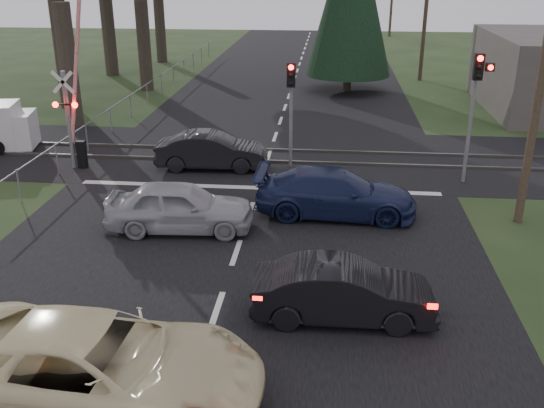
# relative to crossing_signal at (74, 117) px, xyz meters

# --- Properties ---
(ground) EXTENTS (120.00, 120.00, 0.00)m
(ground) POSITION_rel_crossing_signal_xyz_m (7.27, -9.79, -2.06)
(ground) COLOR #233618
(ground) RESTS_ON ground
(road) EXTENTS (14.00, 100.00, 0.01)m
(road) POSITION_rel_crossing_signal_xyz_m (7.27, 0.21, -2.05)
(road) COLOR black
(road) RESTS_ON ground
(rail_corridor) EXTENTS (120.00, 8.00, 0.01)m
(rail_corridor) POSITION_rel_crossing_signal_xyz_m (7.27, 2.21, -2.05)
(rail_corridor) COLOR black
(rail_corridor) RESTS_ON ground
(stop_line) EXTENTS (13.00, 0.35, 0.00)m
(stop_line) POSITION_rel_crossing_signal_xyz_m (7.27, -1.59, -2.05)
(stop_line) COLOR silver
(stop_line) RESTS_ON ground
(rail_near) EXTENTS (120.00, 0.12, 0.10)m
(rail_near) POSITION_rel_crossing_signal_xyz_m (7.27, 1.41, -2.01)
(rail_near) COLOR #59544C
(rail_near) RESTS_ON ground
(rail_far) EXTENTS (120.00, 0.12, 0.10)m
(rail_far) POSITION_rel_crossing_signal_xyz_m (7.27, 3.01, -2.01)
(rail_far) COLOR #59544C
(rail_far) RESTS_ON ground
(crossing_signal) EXTENTS (1.62, 0.38, 6.96)m
(crossing_signal) POSITION_rel_crossing_signal_xyz_m (0.00, 0.00, 0.00)
(crossing_signal) COLOR slate
(crossing_signal) RESTS_ON ground
(traffic_signal_right) EXTENTS (0.68, 0.48, 4.70)m
(traffic_signal_right) POSITION_rel_crossing_signal_xyz_m (14.82, -0.31, 1.26)
(traffic_signal_right) COLOR slate
(traffic_signal_right) RESTS_ON ground
(traffic_signal_center) EXTENTS (0.32, 0.48, 4.10)m
(traffic_signal_center) POSITION_rel_crossing_signal_xyz_m (8.27, 0.89, 0.75)
(traffic_signal_center) COLOR slate
(traffic_signal_center) RESTS_ON ground
(utility_pole_near) EXTENTS (1.80, 0.26, 9.00)m
(utility_pole_near) POSITION_rel_crossing_signal_xyz_m (15.77, -3.79, 2.67)
(utility_pole_near) COLOR #4C3D2D
(utility_pole_near) RESTS_ON ground
(utility_pole_mid) EXTENTS (1.80, 0.26, 9.00)m
(utility_pole_mid) POSITION_rel_crossing_signal_xyz_m (15.77, 20.21, 2.67)
(utility_pole_mid) COLOR #4C3D2D
(utility_pole_mid) RESTS_ON ground
(fence_left) EXTENTS (0.10, 36.00, 1.20)m
(fence_left) POSITION_rel_crossing_signal_xyz_m (-0.53, 12.71, -2.06)
(fence_left) COLOR slate
(fence_left) RESTS_ON ground
(cream_coupe) EXTENTS (6.29, 3.17, 1.71)m
(cream_coupe) POSITION_rel_crossing_signal_xyz_m (5.71, -13.25, -1.20)
(cream_coupe) COLOR beige
(cream_coupe) RESTS_ON ground
(dark_hatchback) EXTENTS (4.18, 1.54, 1.37)m
(dark_hatchback) POSITION_rel_crossing_signal_xyz_m (10.21, -9.85, -1.37)
(dark_hatchback) COLOR black
(dark_hatchback) RESTS_ON ground
(silver_car) EXTENTS (4.52, 2.05, 1.51)m
(silver_car) POSITION_rel_crossing_signal_xyz_m (5.37, -5.38, -1.30)
(silver_car) COLOR #A3A4AB
(silver_car) RESTS_ON ground
(blue_sedan) EXTENTS (5.18, 2.23, 1.49)m
(blue_sedan) POSITION_rel_crossing_signal_xyz_m (10.04, -3.77, -1.31)
(blue_sedan) COLOR #171F45
(blue_sedan) RESTS_ON ground
(dark_car_far) EXTENTS (4.36, 1.67, 1.42)m
(dark_car_far) POSITION_rel_crossing_signal_xyz_m (5.22, 0.46, -1.35)
(dark_car_far) COLOR black
(dark_car_far) RESTS_ON ground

